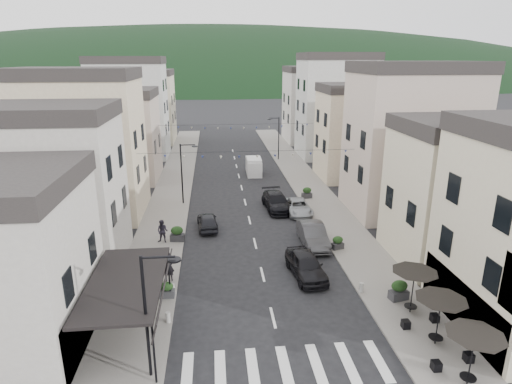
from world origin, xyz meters
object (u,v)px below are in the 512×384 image
(parked_car_b, at_px, (313,235))
(pedestrian_b, at_px, (163,231))
(parked_car_a, at_px, (306,265))
(parked_car_c, at_px, (298,207))
(delivery_van, at_px, (254,166))
(parked_car_e, at_px, (207,221))
(parked_car_d, at_px, (277,202))
(pedestrian_a, at_px, (169,267))

(parked_car_b, bearing_deg, pedestrian_b, 173.73)
(parked_car_a, distance_m, parked_car_c, 11.93)
(pedestrian_b, bearing_deg, delivery_van, 81.89)
(delivery_van, bearing_deg, parked_car_a, -86.91)
(parked_car_a, height_order, parked_car_c, parked_car_a)
(parked_car_e, relative_size, pedestrian_b, 2.18)
(parked_car_d, bearing_deg, pedestrian_b, -149.83)
(parked_car_c, relative_size, delivery_van, 1.03)
(parked_car_e, bearing_deg, parked_car_d, -151.80)
(parked_car_d, relative_size, parked_car_e, 1.34)
(parked_car_d, distance_m, pedestrian_a, 15.72)
(parked_car_d, xyz_separation_m, delivery_van, (-0.89, 13.24, 0.27))
(parked_car_e, xyz_separation_m, delivery_van, (5.59, 17.43, 0.36))
(parked_car_c, bearing_deg, parked_car_a, -100.66)
(parked_car_a, distance_m, parked_car_b, 5.07)
(parked_car_b, bearing_deg, parked_car_c, 88.72)
(parked_car_e, bearing_deg, delivery_van, -112.50)
(parked_car_c, height_order, delivery_van, delivery_van)
(parked_car_b, xyz_separation_m, parked_car_d, (-1.59, 8.26, -0.05))
(parked_car_a, relative_size, parked_car_b, 0.95)
(parked_car_b, height_order, pedestrian_b, pedestrian_b)
(parked_car_e, xyz_separation_m, pedestrian_a, (-2.37, -8.79, 0.43))
(parked_car_a, xyz_separation_m, parked_car_e, (-6.48, 8.89, -0.12))
(parked_car_a, relative_size, pedestrian_b, 2.58)
(pedestrian_a, bearing_deg, parked_car_d, 46.72)
(parked_car_d, bearing_deg, pedestrian_a, -129.09)
(parked_car_a, distance_m, parked_car_e, 11.00)
(parked_car_b, height_order, pedestrian_a, pedestrian_a)
(parked_car_b, xyz_separation_m, pedestrian_b, (-11.46, 1.36, 0.21))
(delivery_van, relative_size, pedestrian_b, 2.45)
(parked_car_b, relative_size, parked_car_d, 0.93)
(pedestrian_a, relative_size, pedestrian_b, 1.08)
(parked_car_b, bearing_deg, parked_car_d, 101.34)
(parked_car_b, bearing_deg, parked_car_a, -107.74)
(parked_car_e, xyz_separation_m, pedestrian_b, (-3.39, -2.71, 0.35))
(parked_car_d, xyz_separation_m, pedestrian_b, (-9.87, -6.91, 0.26))
(parked_car_a, distance_m, pedestrian_a, 8.86)
(pedestrian_a, bearing_deg, parked_car_c, 38.67)
(parked_car_c, relative_size, parked_car_d, 0.87)
(parked_car_d, height_order, pedestrian_b, pedestrian_b)
(parked_car_d, relative_size, pedestrian_a, 2.70)
(pedestrian_b, bearing_deg, parked_car_c, 41.61)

